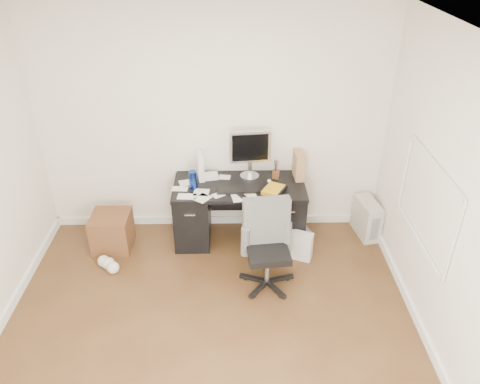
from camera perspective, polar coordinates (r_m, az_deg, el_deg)
The scene contains 18 objects.
ground at distance 4.51m, azimuth -3.76°, elevation -18.20°, with size 4.00×4.00×0.00m, color #462A16.
room_shell at distance 3.47m, azimuth -4.13°, elevation 0.48°, with size 4.02×4.02×2.71m.
desk at distance 5.50m, azimuth -0.09°, elevation -2.28°, with size 1.50×0.70×0.75m.
loose_papers at distance 5.28m, azimuth -2.26°, elevation 0.59°, with size 1.10×0.60×0.00m, color silver, non-canonical shape.
lcd_monitor at distance 5.35m, azimuth 1.21°, elevation 4.62°, with size 0.47×0.27×0.59m, color silver, non-canonical shape.
keyboard at distance 5.20m, azimuth -0.24°, elevation 0.30°, with size 0.48×0.16×0.03m, color black.
computer_mouse at distance 5.33m, azimuth 3.59°, elevation 1.27°, with size 0.06×0.06×0.06m, color silver.
travel_mug at distance 5.24m, azimuth -5.75°, elevation 1.51°, with size 0.09×0.09×0.21m, color navy.
white_binder at distance 5.42m, azimuth -4.87°, elevation 3.24°, with size 0.12×0.27×0.31m, color white.
magazine_file at distance 5.45m, azimuth 7.16°, elevation 3.25°, with size 0.13×0.26×0.31m, color #9A7A4A.
pen_cup at distance 5.42m, azimuth 4.44°, elevation 2.78°, with size 0.10×0.10×0.23m, color brown, non-canonical shape.
yellow_book at distance 5.19m, azimuth 4.18°, elevation 0.24°, with size 0.20×0.26×0.05m, color gold.
paper_remote at distance 5.09m, azimuth 0.52°, elevation -0.48°, with size 0.27×0.22×0.02m, color silver, non-canonical shape.
office_chair at distance 4.79m, azimuth 3.44°, elevation -6.80°, with size 0.55×0.55×0.97m, color #555855, non-canonical shape.
pc_tower at distance 5.88m, azimuth 15.19°, elevation -3.10°, with size 0.20×0.45×0.45m, color #BBB8A9.
shopping_bag at distance 5.37m, azimuth 7.45°, elevation -6.53°, with size 0.25×0.18×0.34m, color silver.
wicker_basket at distance 5.67m, azimuth -15.32°, elevation -4.63°, with size 0.43×0.43×0.43m, color #482915.
desk_printer at distance 5.67m, azimuth 6.89°, elevation -5.25°, with size 0.29×0.24×0.17m, color slate.
Camera 1 is at (0.23, -2.96, 3.40)m, focal length 35.00 mm.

